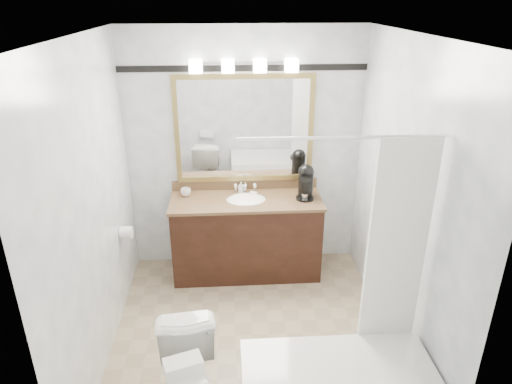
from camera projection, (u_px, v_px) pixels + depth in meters
room at (252, 206)px, 3.50m from camera, size 2.42×2.62×2.52m
vanity at (246, 235)px, 4.76m from camera, size 1.53×0.58×0.97m
mirror at (244, 129)px, 4.58m from camera, size 1.40×0.04×1.10m
vanity_light_bar at (244, 65)px, 4.27m from camera, size 1.02×0.14×0.12m
accent_stripe at (244, 68)px, 4.35m from camera, size 2.40×0.01×0.06m
tp_roll at (126, 233)px, 4.26m from camera, size 0.11×0.12×0.12m
tissue_box at (183, 366)px, 2.64m from camera, size 0.25×0.18×0.09m
coffee_maker at (306, 181)px, 4.57m from camera, size 0.18×0.23×0.35m
cup_left at (186, 192)px, 4.65m from camera, size 0.12×0.12×0.08m
soap_bottle_a at (241, 187)px, 4.74m from camera, size 0.06×0.06×0.11m
soap_bar at (254, 193)px, 4.70m from camera, size 0.08×0.07×0.02m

